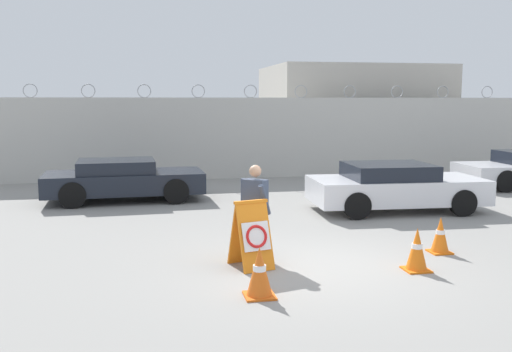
{
  "coord_description": "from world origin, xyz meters",
  "views": [
    {
      "loc": [
        -2.7,
        -8.95,
        2.77
      ],
      "look_at": [
        -0.57,
        2.21,
        1.25
      ],
      "focal_mm": 40.0,
      "sensor_mm": 36.0,
      "label": 1
    }
  ],
  "objects": [
    {
      "name": "building_block",
      "position": [
        6.35,
        15.58,
        2.13
      ],
      "size": [
        7.39,
        5.7,
        4.25
      ],
      "color": "#B2ADA3",
      "rests_on": "ground_plane"
    },
    {
      "name": "traffic_cone_mid",
      "position": [
        1.57,
        -0.56,
        0.35
      ],
      "size": [
        0.41,
        0.41,
        0.71
      ],
      "color": "orange",
      "rests_on": "ground_plane"
    },
    {
      "name": "barricade_sign",
      "position": [
        -1.04,
        0.12,
        0.56
      ],
      "size": [
        0.73,
        0.83,
        1.13
      ],
      "rotation": [
        0.0,
        0.0,
        0.27
      ],
      "color": "orange",
      "rests_on": "ground_plane"
    },
    {
      "name": "perimeter_wall",
      "position": [
        0.0,
        11.15,
        1.44
      ],
      "size": [
        36.0,
        0.3,
        3.31
      ],
      "color": "beige",
      "rests_on": "ground_plane"
    },
    {
      "name": "traffic_cone_far",
      "position": [
        -1.19,
        -1.31,
        0.36
      ],
      "size": [
        0.43,
        0.43,
        0.73
      ],
      "color": "orange",
      "rests_on": "ground_plane"
    },
    {
      "name": "ground_plane",
      "position": [
        0.0,
        0.0,
        0.0
      ],
      "size": [
        90.0,
        90.0,
        0.0
      ],
      "primitive_type": "plane",
      "color": "gray"
    },
    {
      "name": "security_guard",
      "position": [
        -0.88,
        0.68,
        0.91
      ],
      "size": [
        0.49,
        0.62,
        1.65
      ],
      "rotation": [
        0.0,
        0.0,
        -0.76
      ],
      "color": "#232838",
      "rests_on": "ground_plane"
    },
    {
      "name": "parked_car_front_coupe",
      "position": [
        -3.4,
        7.06,
        0.6
      ],
      "size": [
        4.37,
        2.09,
        1.14
      ],
      "rotation": [
        0.0,
        0.0,
        0.05
      ],
      "color": "black",
      "rests_on": "ground_plane"
    },
    {
      "name": "traffic_cone_near",
      "position": [
        2.5,
        0.38,
        0.33
      ],
      "size": [
        0.38,
        0.38,
        0.67
      ],
      "color": "orange",
      "rests_on": "ground_plane"
    },
    {
      "name": "parked_car_rear_sedan",
      "position": [
        3.38,
        4.31,
        0.61
      ],
      "size": [
        4.33,
        2.16,
        1.19
      ],
      "rotation": [
        0.0,
        0.0,
        -0.04
      ],
      "color": "black",
      "rests_on": "ground_plane"
    }
  ]
}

